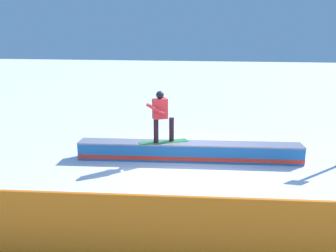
{
  "coord_description": "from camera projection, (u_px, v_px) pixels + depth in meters",
  "views": [
    {
      "loc": [
        -1.61,
        9.03,
        3.26
      ],
      "look_at": [
        0.35,
        1.06,
        1.26
      ],
      "focal_mm": 35.61,
      "sensor_mm": 36.0,
      "label": 1
    }
  ],
  "objects": [
    {
      "name": "ground_plane",
      "position": [
        189.0,
        160.0,
        9.66
      ],
      "size": [
        120.0,
        120.0,
        0.0
      ],
      "primitive_type": "plane",
      "color": "white"
    },
    {
      "name": "grind_box",
      "position": [
        189.0,
        152.0,
        9.61
      ],
      "size": [
        6.4,
        1.64,
        0.53
      ],
      "color": "blue",
      "rests_on": "ground_plane"
    },
    {
      "name": "snowboarder",
      "position": [
        161.0,
        115.0,
        9.37
      ],
      "size": [
        1.36,
        0.99,
        1.49
      ],
      "color": "#2F8A41",
      "rests_on": "grind_box"
    },
    {
      "name": "safety_fence",
      "position": [
        130.0,
        230.0,
        4.96
      ],
      "size": [
        11.31,
        1.96,
        1.15
      ],
      "primitive_type": "cube",
      "rotation": [
        0.0,
        0.0,
        0.17
      ],
      "color": "orange",
      "rests_on": "ground_plane"
    }
  ]
}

